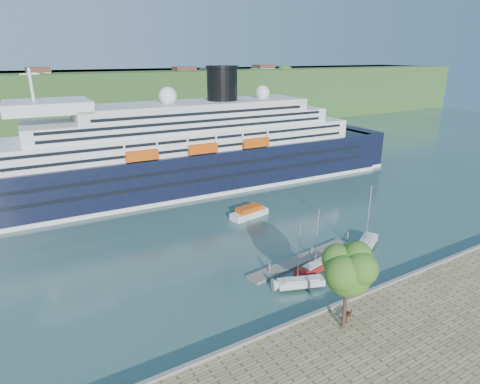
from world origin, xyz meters
name	(u,v)px	position (x,y,z in m)	size (l,w,h in m)	color
ground	(354,304)	(0.00, 0.00, 0.00)	(400.00, 400.00, 0.00)	#284845
far_hillside	(94,102)	(0.00, 145.00, 12.00)	(400.00, 50.00, 24.00)	#2B5220
quay_coping	(356,297)	(0.00, -0.20, 1.15)	(220.00, 0.50, 0.30)	slate
cruise_ship	(170,131)	(-2.56, 54.39, 13.95)	(124.26, 18.09, 27.90)	black
park_bench	(347,315)	(-4.23, -2.74, 1.56)	(1.74, 0.71, 1.12)	#442313
promenade_tree	(347,284)	(-5.64, -3.63, 6.60)	(6.77, 6.77, 11.21)	#326A1C
floating_pontoon	(302,260)	(1.43, 12.21, 0.22)	(19.86, 2.43, 0.44)	gray
sailboat_white_near	(302,259)	(-3.58, 6.29, 4.51)	(6.99, 1.94, 9.03)	silver
sailboat_red	(319,242)	(1.29, 8.52, 4.73)	(7.33, 2.04, 9.46)	maroon
sailboat_white_far	(369,220)	(12.66, 9.72, 5.34)	(8.27, 2.30, 10.68)	silver
tender_launch	(249,212)	(4.01, 31.42, 1.09)	(7.90, 2.70, 2.18)	#CA490B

